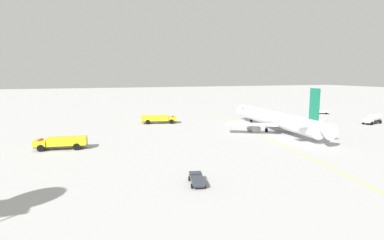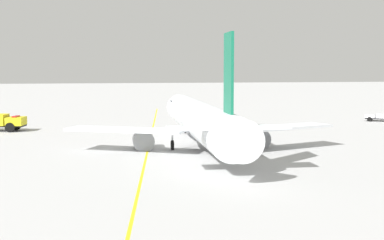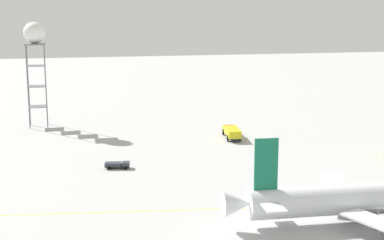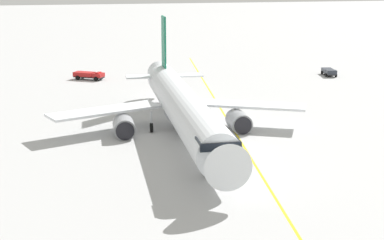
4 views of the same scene
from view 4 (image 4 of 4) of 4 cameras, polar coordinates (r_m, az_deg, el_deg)
ground_plane at (r=65.44m, az=-1.69°, el=-1.49°), size 600.00×600.00×0.00m
airliner_main at (r=65.14m, az=-0.93°, el=1.19°), size 43.42×30.76×12.37m
ops_pickup_truck at (r=101.54m, az=-10.19°, el=4.41°), size 4.48×5.44×1.41m
baggage_truck_truck at (r=106.98m, az=13.42°, el=4.69°), size 4.76×2.76×1.22m
taxiway_centreline at (r=65.63m, az=4.45°, el=-1.48°), size 122.33×20.14×0.01m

